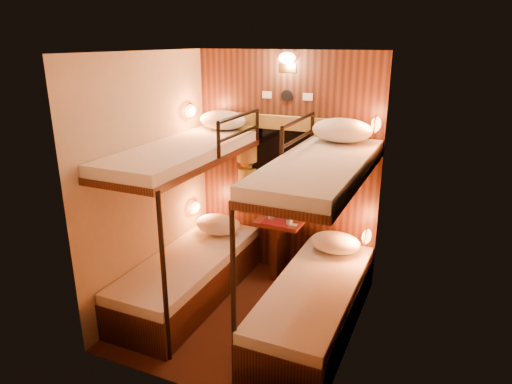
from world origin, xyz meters
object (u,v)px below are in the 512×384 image
at_px(bottle_left, 271,209).
at_px(bottle_right, 290,215).
at_px(bunk_left, 189,246).
at_px(bunk_right, 315,272).
at_px(table, 279,240).

bearing_deg(bottle_left, bottle_right, -16.68).
height_order(bunk_left, bottle_right, bunk_left).
relative_size(bunk_right, bottle_left, 7.24).
height_order(bunk_right, table, bunk_right).
relative_size(bunk_left, table, 2.90).
distance_m(bunk_left, bottle_left, 0.99).
bearing_deg(bottle_right, bunk_right, -54.94).
xyz_separation_m(table, bottle_left, (-0.09, 0.02, 0.35)).
xyz_separation_m(bunk_left, table, (0.65, 0.78, -0.14)).
relative_size(bunk_right, table, 2.90).
height_order(bunk_left, bottle_left, bunk_left).
distance_m(bunk_left, bottle_right, 1.09).
relative_size(table, bottle_left, 2.50).
xyz_separation_m(bunk_left, bunk_right, (1.30, 0.00, 0.00)).
height_order(bunk_left, bunk_right, same).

